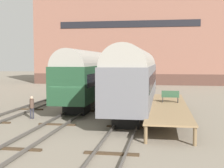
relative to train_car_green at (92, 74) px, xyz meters
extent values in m
plane|color=slate|center=(0.00, -7.78, -3.04)|extent=(200.00, 200.00, 0.00)
cube|color=#4C4742|center=(-5.45, -7.78, -2.86)|extent=(0.08, 60.00, 0.16)
cube|color=#4C4742|center=(-4.01, -7.78, -2.86)|extent=(0.08, 60.00, 0.16)
cube|color=#3D2D1E|center=(-4.73, -4.78, -2.99)|extent=(2.60, 0.24, 0.10)
cube|color=#3D2D1E|center=(-4.73, 1.22, -2.99)|extent=(2.60, 0.24, 0.10)
cube|color=#3D2D1E|center=(-4.73, 7.22, -2.99)|extent=(2.60, 0.24, 0.10)
cube|color=#3D2D1E|center=(-4.73, 13.22, -2.99)|extent=(2.60, 0.24, 0.10)
cube|color=#3D2D1E|center=(-4.73, 19.22, -2.99)|extent=(2.60, 0.24, 0.10)
cube|color=#4C4742|center=(-0.72, -7.78, -2.86)|extent=(0.08, 60.00, 0.16)
cube|color=#4C4742|center=(0.72, -7.78, -2.86)|extent=(0.08, 60.00, 0.16)
cube|color=#3D2D1E|center=(0.00, -16.78, -2.99)|extent=(2.60, 0.24, 0.10)
cube|color=#3D2D1E|center=(0.00, -10.78, -2.99)|extent=(2.60, 0.24, 0.10)
cube|color=#3D2D1E|center=(0.00, -4.78, -2.99)|extent=(2.60, 0.24, 0.10)
cube|color=#3D2D1E|center=(0.00, 1.22, -2.99)|extent=(2.60, 0.24, 0.10)
cube|color=#3D2D1E|center=(0.00, 7.22, -2.99)|extent=(2.60, 0.24, 0.10)
cube|color=#3D2D1E|center=(0.00, 13.22, -2.99)|extent=(2.60, 0.24, 0.10)
cube|color=#3D2D1E|center=(0.00, 19.22, -2.99)|extent=(2.60, 0.24, 0.10)
cube|color=#4C4742|center=(4.01, -7.78, -2.86)|extent=(0.08, 60.00, 0.16)
cube|color=#4C4742|center=(5.45, -7.78, -2.86)|extent=(0.08, 60.00, 0.16)
cube|color=#3D2D1E|center=(4.73, -16.78, -2.99)|extent=(2.60, 0.24, 0.10)
cube|color=#3D2D1E|center=(4.73, -10.78, -2.99)|extent=(2.60, 0.24, 0.10)
cube|color=#3D2D1E|center=(4.73, -4.78, -2.99)|extent=(2.60, 0.24, 0.10)
cube|color=#3D2D1E|center=(4.73, 1.22, -2.99)|extent=(2.60, 0.24, 0.10)
cube|color=#3D2D1E|center=(4.73, 7.22, -2.99)|extent=(2.60, 0.24, 0.10)
cube|color=#3D2D1E|center=(4.73, 13.22, -2.99)|extent=(2.60, 0.24, 0.10)
cube|color=#3D2D1E|center=(4.73, 19.22, -2.99)|extent=(2.60, 0.24, 0.10)
cube|color=black|center=(0.00, 5.80, -2.54)|extent=(1.80, 2.40, 1.00)
cube|color=black|center=(0.00, -5.80, -2.54)|extent=(1.80, 2.40, 1.00)
cube|color=#1E4228|center=(0.00, 0.00, -0.57)|extent=(2.94, 17.86, 2.93)
cube|color=black|center=(0.00, 0.00, -0.22)|extent=(2.98, 16.43, 1.05)
cylinder|color=gray|center=(0.00, 0.00, 0.89)|extent=(2.79, 17.50, 2.79)
cube|color=black|center=(4.73, 1.69, -2.54)|extent=(1.80, 2.40, 1.00)
cube|color=black|center=(4.73, -10.09, -2.54)|extent=(1.80, 2.40, 1.00)
cube|color=slate|center=(4.73, -4.20, -0.54)|extent=(3.07, 18.12, 2.99)
cube|color=black|center=(4.73, -4.20, -0.18)|extent=(3.11, 16.67, 1.08)
cylinder|color=gray|center=(4.73, -4.20, 0.95)|extent=(2.92, 17.76, 2.92)
cube|color=#8C704C|center=(7.46, -7.24, -2.03)|extent=(2.82, 15.03, 0.10)
cylinder|color=brown|center=(6.20, -14.60, -2.56)|extent=(0.20, 0.20, 0.96)
cylinder|color=brown|center=(8.72, -14.60, -2.56)|extent=(0.20, 0.20, 0.96)
cylinder|color=brown|center=(6.20, 0.13, -2.56)|extent=(0.20, 0.20, 0.96)
cylinder|color=brown|center=(8.72, 0.13, -2.56)|extent=(0.20, 0.20, 0.96)
cylinder|color=brown|center=(6.20, -7.24, -2.56)|extent=(0.20, 0.20, 0.96)
cylinder|color=brown|center=(8.72, -7.24, -2.56)|extent=(0.20, 0.20, 0.96)
cube|color=#2D4C33|center=(7.67, -5.65, -1.55)|extent=(1.40, 0.40, 0.06)
cube|color=#2D4C33|center=(7.67, -5.48, -1.29)|extent=(1.40, 0.06, 0.45)
cube|color=black|center=(7.08, -5.65, -1.78)|extent=(0.06, 0.40, 0.40)
cube|color=black|center=(8.27, -5.65, -1.78)|extent=(0.06, 0.40, 0.40)
cylinder|color=#282833|center=(-2.76, -8.85, -2.63)|extent=(0.12, 0.12, 0.81)
cylinder|color=#282833|center=(-2.56, -8.85, -2.63)|extent=(0.12, 0.12, 0.81)
cylinder|color=#4C382D|center=(-2.66, -8.85, -1.89)|extent=(0.32, 0.32, 0.68)
sphere|color=tan|center=(-2.66, -8.85, -1.44)|extent=(0.22, 0.22, 0.22)
cube|color=#4F342A|center=(0.81, 31.50, -2.04)|extent=(36.12, 11.85, 2.00)
cube|color=brown|center=(0.81, 31.50, 7.94)|extent=(36.12, 11.85, 17.97)
cube|color=black|center=(0.81, 25.52, 7.94)|extent=(25.28, 0.10, 1.20)
camera|label=1|loc=(7.05, -30.83, 1.32)|focal=50.00mm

